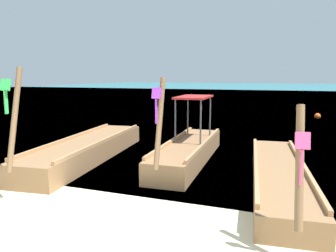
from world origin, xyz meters
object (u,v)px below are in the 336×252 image
longtail_boat_pink_ribbon (279,175)px  longtail_boat_violet_ribbon (189,150)px  longtail_boat_green_ribbon (88,149)px  mooring_buoy_near (318,116)px

longtail_boat_pink_ribbon → longtail_boat_violet_ribbon: bearing=153.5°
longtail_boat_green_ribbon → mooring_buoy_near: bearing=59.7°
longtail_boat_green_ribbon → longtail_boat_violet_ribbon: (3.13, 0.83, 0.04)m
longtail_boat_green_ribbon → longtail_boat_violet_ribbon: 3.24m
longtail_boat_green_ribbon → mooring_buoy_near: longtail_boat_green_ribbon is taller
longtail_boat_violet_ribbon → mooring_buoy_near: bearing=69.7°
mooring_buoy_near → longtail_boat_green_ribbon: bearing=-120.3°
longtail_boat_violet_ribbon → mooring_buoy_near: size_ratio=15.20×
longtail_boat_violet_ribbon → longtail_boat_pink_ribbon: (2.71, -1.35, -0.11)m
longtail_boat_pink_ribbon → mooring_buoy_near: longtail_boat_pink_ribbon is taller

